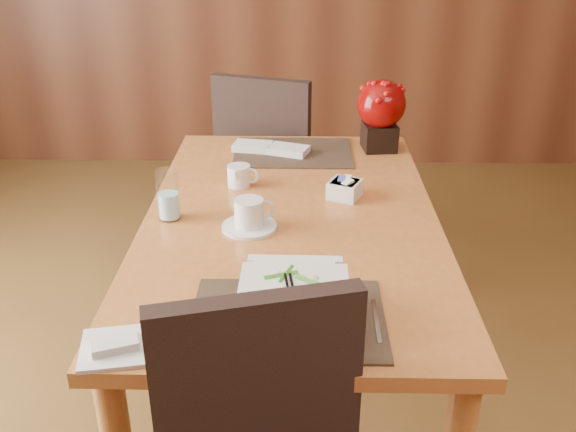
{
  "coord_description": "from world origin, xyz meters",
  "views": [
    {
      "loc": [
        0.02,
        -1.18,
        1.62
      ],
      "look_at": [
        -0.01,
        0.35,
        0.87
      ],
      "focal_mm": 40.0,
      "sensor_mm": 36.0,
      "label": 1
    }
  ],
  "objects_px": {
    "coffee_cup": "(249,216)",
    "bread_plate": "(115,348)",
    "creamer_jug": "(239,176)",
    "sugar_caddy": "(345,189)",
    "water_glass": "(168,195)",
    "soup_setting": "(294,303)",
    "dining_table": "(291,243)",
    "far_chair": "(271,164)",
    "berry_decor": "(381,111)"
  },
  "relations": [
    {
      "from": "coffee_cup",
      "to": "bread_plate",
      "type": "relative_size",
      "value": 1.12
    },
    {
      "from": "bread_plate",
      "to": "coffee_cup",
      "type": "bearing_deg",
      "value": 66.97
    },
    {
      "from": "creamer_jug",
      "to": "sugar_caddy",
      "type": "distance_m",
      "value": 0.36
    },
    {
      "from": "water_glass",
      "to": "sugar_caddy",
      "type": "height_order",
      "value": "water_glass"
    },
    {
      "from": "soup_setting",
      "to": "dining_table",
      "type": "bearing_deg",
      "value": 92.21
    },
    {
      "from": "coffee_cup",
      "to": "creamer_jug",
      "type": "xyz_separation_m",
      "value": [
        -0.06,
        0.32,
        -0.0
      ]
    },
    {
      "from": "dining_table",
      "to": "soup_setting",
      "type": "xyz_separation_m",
      "value": [
        0.01,
        -0.56,
        0.15
      ]
    },
    {
      "from": "creamer_jug",
      "to": "far_chair",
      "type": "bearing_deg",
      "value": 94.99
    },
    {
      "from": "creamer_jug",
      "to": "sugar_caddy",
      "type": "height_order",
      "value": "creamer_jug"
    },
    {
      "from": "dining_table",
      "to": "bread_plate",
      "type": "height_order",
      "value": "bread_plate"
    },
    {
      "from": "far_chair",
      "to": "berry_decor",
      "type": "bearing_deg",
      "value": 159.11
    },
    {
      "from": "soup_setting",
      "to": "water_glass",
      "type": "height_order",
      "value": "water_glass"
    },
    {
      "from": "sugar_caddy",
      "to": "soup_setting",
      "type": "bearing_deg",
      "value": -102.7
    },
    {
      "from": "creamer_jug",
      "to": "far_chair",
      "type": "xyz_separation_m",
      "value": [
        0.08,
        0.73,
        -0.24
      ]
    },
    {
      "from": "water_glass",
      "to": "creamer_jug",
      "type": "distance_m",
      "value": 0.32
    },
    {
      "from": "dining_table",
      "to": "sugar_caddy",
      "type": "distance_m",
      "value": 0.26
    },
    {
      "from": "dining_table",
      "to": "far_chair",
      "type": "distance_m",
      "value": 0.97
    },
    {
      "from": "dining_table",
      "to": "berry_decor",
      "type": "bearing_deg",
      "value": 61.03
    },
    {
      "from": "dining_table",
      "to": "water_glass",
      "type": "height_order",
      "value": "water_glass"
    },
    {
      "from": "soup_setting",
      "to": "creamer_jug",
      "type": "distance_m",
      "value": 0.81
    },
    {
      "from": "dining_table",
      "to": "creamer_jug",
      "type": "xyz_separation_m",
      "value": [
        -0.18,
        0.23,
        0.13
      ]
    },
    {
      "from": "berry_decor",
      "to": "sugar_caddy",
      "type": "bearing_deg",
      "value": -109.24
    },
    {
      "from": "dining_table",
      "to": "creamer_jug",
      "type": "relative_size",
      "value": 14.94
    },
    {
      "from": "creamer_jug",
      "to": "water_glass",
      "type": "bearing_deg",
      "value": -115.06
    },
    {
      "from": "berry_decor",
      "to": "bread_plate",
      "type": "bearing_deg",
      "value": -118.94
    },
    {
      "from": "berry_decor",
      "to": "coffee_cup",
      "type": "bearing_deg",
      "value": -123.43
    },
    {
      "from": "berry_decor",
      "to": "water_glass",
      "type": "bearing_deg",
      "value": -138.1
    },
    {
      "from": "coffee_cup",
      "to": "far_chair",
      "type": "xyz_separation_m",
      "value": [
        0.02,
        1.04,
        -0.24
      ]
    },
    {
      "from": "creamer_jug",
      "to": "bread_plate",
      "type": "height_order",
      "value": "creamer_jug"
    },
    {
      "from": "coffee_cup",
      "to": "creamer_jug",
      "type": "relative_size",
      "value": 1.63
    },
    {
      "from": "dining_table",
      "to": "creamer_jug",
      "type": "bearing_deg",
      "value": 128.21
    },
    {
      "from": "soup_setting",
      "to": "far_chair",
      "type": "relative_size",
      "value": 0.28
    },
    {
      "from": "dining_table",
      "to": "far_chair",
      "type": "xyz_separation_m",
      "value": [
        -0.1,
        0.96,
        -0.11
      ]
    },
    {
      "from": "coffee_cup",
      "to": "bread_plate",
      "type": "xyz_separation_m",
      "value": [
        -0.25,
        -0.58,
        -0.03
      ]
    },
    {
      "from": "dining_table",
      "to": "far_chair",
      "type": "height_order",
      "value": "far_chair"
    },
    {
      "from": "creamer_jug",
      "to": "berry_decor",
      "type": "height_order",
      "value": "berry_decor"
    },
    {
      "from": "bread_plate",
      "to": "far_chair",
      "type": "height_order",
      "value": "far_chair"
    },
    {
      "from": "sugar_caddy",
      "to": "dining_table",
      "type": "bearing_deg",
      "value": -140.8
    },
    {
      "from": "dining_table",
      "to": "berry_decor",
      "type": "relative_size",
      "value": 5.48
    },
    {
      "from": "soup_setting",
      "to": "far_chair",
      "type": "xyz_separation_m",
      "value": [
        -0.12,
        1.52,
        -0.26
      ]
    },
    {
      "from": "sugar_caddy",
      "to": "far_chair",
      "type": "relative_size",
      "value": 0.1
    },
    {
      "from": "far_chair",
      "to": "water_glass",
      "type": "bearing_deg",
      "value": 92.9
    },
    {
      "from": "dining_table",
      "to": "bread_plate",
      "type": "relative_size",
      "value": 10.22
    },
    {
      "from": "dining_table",
      "to": "water_glass",
      "type": "relative_size",
      "value": 9.54
    },
    {
      "from": "water_glass",
      "to": "creamer_jug",
      "type": "xyz_separation_m",
      "value": [
        0.19,
        0.26,
        -0.04
      ]
    },
    {
      "from": "water_glass",
      "to": "soup_setting",
      "type": "bearing_deg",
      "value": -54.12
    },
    {
      "from": "coffee_cup",
      "to": "berry_decor",
      "type": "relative_size",
      "value": 0.6
    },
    {
      "from": "coffee_cup",
      "to": "sugar_caddy",
      "type": "xyz_separation_m",
      "value": [
        0.3,
        0.23,
        -0.01
      ]
    },
    {
      "from": "berry_decor",
      "to": "dining_table",
      "type": "bearing_deg",
      "value": -118.97
    },
    {
      "from": "soup_setting",
      "to": "sugar_caddy",
      "type": "bearing_deg",
      "value": 78.04
    }
  ]
}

